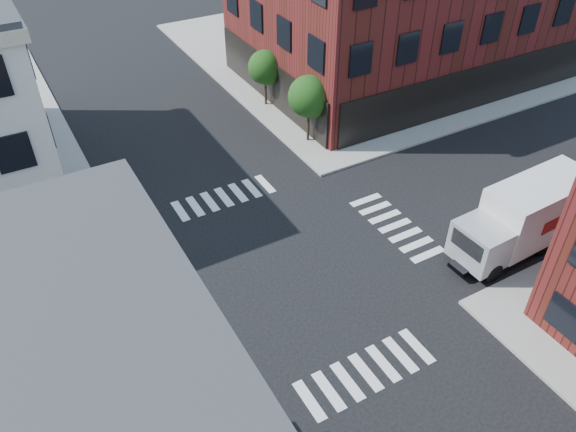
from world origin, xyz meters
The scene contains 7 objects.
ground centered at (0.00, 0.00, 0.00)m, with size 120.00×120.00×0.00m, color black.
sidewalk_ne centered at (21.00, 21.00, 0.07)m, with size 30.00×30.00×0.15m, color gray.
tree_near centered at (7.56, 9.98, 3.16)m, with size 2.69×2.69×4.49m.
tree_far centered at (7.56, 15.98, 2.87)m, with size 2.43×2.43×4.07m.
signal_pole centered at (-6.72, -6.68, 2.86)m, with size 1.29×1.24×4.60m.
box_truck centered at (11.52, -4.42, 1.92)m, with size 8.26×2.79×3.69m.
traffic_cone centered at (-5.70, -5.50, 0.31)m, with size 0.36×0.36×0.65m.
Camera 1 is at (-9.75, -17.71, 19.27)m, focal length 35.00 mm.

